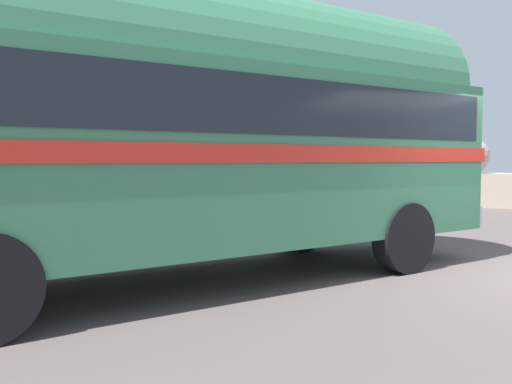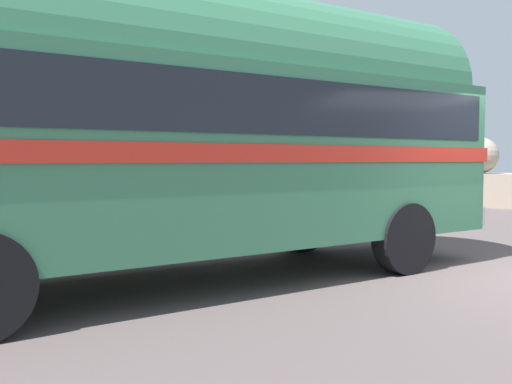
# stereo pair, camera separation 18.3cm
# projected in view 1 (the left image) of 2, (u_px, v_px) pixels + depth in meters

# --- Properties ---
(vintage_coach) EXTENTS (5.64, 8.82, 3.70)m
(vintage_coach) POSITION_uv_depth(u_px,v_px,m) (195.00, 120.00, 6.93)
(vintage_coach) COLOR black
(vintage_coach) RESTS_ON ground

